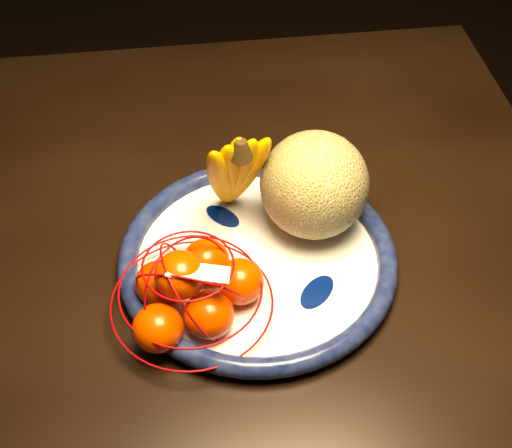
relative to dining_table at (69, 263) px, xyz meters
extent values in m
cube|color=black|center=(0.00, 0.00, 0.06)|extent=(1.53, 1.00, 0.04)
cylinder|color=black|center=(0.69, 0.31, -0.31)|extent=(0.06, 0.06, 0.69)
cylinder|color=white|center=(0.26, -0.13, 0.08)|extent=(0.33, 0.33, 0.01)
torus|color=#060B39|center=(0.26, -0.13, 0.10)|extent=(0.37, 0.37, 0.03)
cylinder|color=white|center=(0.26, -0.13, 0.08)|extent=(0.16, 0.16, 0.01)
ellipsoid|color=#021250|center=(0.32, -0.20, 0.09)|extent=(0.13, 0.13, 0.00)
ellipsoid|color=#021250|center=(0.23, -0.04, 0.09)|extent=(0.11, 0.12, 0.00)
ellipsoid|color=#021250|center=(0.15, -0.13, 0.09)|extent=(0.11, 0.08, 0.00)
sphere|color=olive|center=(0.34, -0.08, 0.16)|extent=(0.14, 0.14, 0.14)
ellipsoid|color=#DFA400|center=(0.23, -0.05, 0.18)|extent=(0.07, 0.11, 0.16)
ellipsoid|color=#DFA400|center=(0.23, -0.05, 0.18)|extent=(0.05, 0.10, 0.17)
ellipsoid|color=#DFA400|center=(0.24, -0.04, 0.18)|extent=(0.05, 0.09, 0.17)
ellipsoid|color=#DFA400|center=(0.25, -0.04, 0.18)|extent=(0.07, 0.10, 0.17)
ellipsoid|color=#DFA400|center=(0.26, -0.04, 0.18)|extent=(0.09, 0.10, 0.16)
cone|color=black|center=(0.24, -0.05, 0.25)|extent=(0.03, 0.03, 0.03)
ellipsoid|color=#EF3500|center=(0.11, -0.23, 0.12)|extent=(0.06, 0.06, 0.06)
ellipsoid|color=#EF3500|center=(0.18, -0.23, 0.12)|extent=(0.06, 0.06, 0.06)
ellipsoid|color=#EF3500|center=(0.22, -0.18, 0.12)|extent=(0.06, 0.06, 0.06)
ellipsoid|color=#EF3500|center=(0.12, -0.17, 0.12)|extent=(0.06, 0.06, 0.06)
ellipsoid|color=#EF3500|center=(0.19, -0.14, 0.12)|extent=(0.06, 0.06, 0.06)
ellipsoid|color=#EF3500|center=(0.15, -0.19, 0.16)|extent=(0.06, 0.06, 0.06)
torus|color=#A10406|center=(0.16, -0.19, 0.10)|extent=(0.25, 0.25, 0.00)
torus|color=#A10406|center=(0.16, -0.19, 0.13)|extent=(0.21, 0.21, 0.00)
torus|color=#A10406|center=(0.16, -0.19, 0.17)|extent=(0.13, 0.13, 0.00)
torus|color=#A10406|center=(0.16, -0.19, 0.12)|extent=(0.14, 0.13, 0.12)
torus|color=#A10406|center=(0.16, -0.19, 0.12)|extent=(0.07, 0.14, 0.12)
torus|color=#A10406|center=(0.16, -0.19, 0.12)|extent=(0.15, 0.11, 0.12)
cube|color=white|center=(0.17, -0.21, 0.18)|extent=(0.08, 0.05, 0.01)
camera|label=1|loc=(0.12, -0.72, 0.80)|focal=50.00mm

